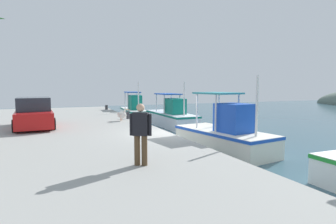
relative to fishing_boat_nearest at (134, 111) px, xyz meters
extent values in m
cube|color=#9E9E99|center=(12.86, -6.87, -0.30)|extent=(36.00, 10.00, 0.80)
cube|color=white|center=(-0.12, 0.01, -0.27)|extent=(5.61, 1.97, 0.85)
cube|color=#0F7260|center=(-0.12, 0.01, 0.07)|extent=(5.65, 2.01, 0.12)
cube|color=#0F7260|center=(0.57, -0.04, 0.80)|extent=(1.61, 1.06, 1.29)
cylinder|color=silver|center=(-1.39, -0.47, 0.90)|extent=(0.08, 0.08, 1.49)
cylinder|color=silver|center=(-1.32, 0.65, 0.90)|extent=(0.08, 0.08, 1.49)
cylinder|color=silver|center=(0.09, -0.57, 0.90)|extent=(0.08, 0.08, 1.49)
cylinder|color=silver|center=(0.17, 0.55, 0.90)|extent=(0.08, 0.08, 1.49)
cube|color=#1E4CB2|center=(-0.61, 0.04, 1.69)|extent=(2.31, 1.32, 0.08)
cylinder|color=silver|center=(1.95, -0.13, 1.38)|extent=(0.10, 0.10, 2.46)
torus|color=orange|center=(0.57, 0.50, 0.80)|extent=(0.55, 0.14, 0.54)
cube|color=white|center=(5.91, 1.14, -0.20)|extent=(6.04, 1.78, 0.99)
cube|color=#0F7260|center=(5.91, 1.14, 0.22)|extent=(6.08, 1.82, 0.12)
cube|color=#0F7260|center=(6.66, 1.14, 0.83)|extent=(1.69, 1.06, 1.08)
cylinder|color=silver|center=(4.55, 0.53, 0.96)|extent=(0.08, 0.08, 1.32)
cylinder|color=silver|center=(4.55, 1.77, 0.96)|extent=(0.08, 0.08, 1.32)
cylinder|color=silver|center=(6.18, 0.53, 0.96)|extent=(0.08, 0.08, 1.32)
cylinder|color=silver|center=(6.18, 1.76, 0.96)|extent=(0.08, 0.08, 1.32)
cube|color=#1E4CB2|center=(5.36, 1.15, 1.66)|extent=(2.45, 1.31, 0.08)
cylinder|color=silver|center=(8.17, 1.14, 1.42)|extent=(0.10, 0.10, 2.26)
torus|color=orange|center=(6.66, 1.73, 0.83)|extent=(0.54, 0.10, 0.54)
cube|color=silver|center=(14.07, 0.26, -0.22)|extent=(5.18, 2.69, 0.96)
cube|color=#1947B7|center=(14.07, 0.26, 0.18)|extent=(5.23, 2.74, 0.12)
cube|color=#1947B7|center=(14.68, 0.36, 0.88)|extent=(1.55, 1.37, 1.24)
cylinder|color=silver|center=(13.08, -0.58, 1.07)|extent=(0.08, 0.08, 1.62)
cylinder|color=silver|center=(12.87, 0.77, 1.07)|extent=(0.08, 0.08, 1.62)
cylinder|color=silver|center=(14.39, -0.38, 1.07)|extent=(0.08, 0.08, 1.62)
cylinder|color=silver|center=(14.18, 0.98, 1.07)|extent=(0.08, 0.08, 1.62)
cube|color=teal|center=(13.63, 0.20, 1.92)|extent=(2.20, 1.73, 0.08)
cylinder|color=silver|center=(15.90, 0.55, 1.47)|extent=(0.10, 0.10, 2.42)
torus|color=orange|center=(14.68, 1.01, 0.88)|extent=(0.55, 0.18, 0.54)
cylinder|color=tan|center=(7.75, -3.01, 0.21)|extent=(0.04, 0.04, 0.22)
cylinder|color=tan|center=(7.67, -2.92, 0.21)|extent=(0.04, 0.04, 0.22)
ellipsoid|color=white|center=(7.74, -2.93, 0.46)|extent=(0.69, 0.66, 0.40)
ellipsoid|color=silver|center=(7.71, -2.96, 0.52)|extent=(0.65, 0.64, 0.28)
cylinder|color=white|center=(7.89, -2.80, 0.68)|extent=(0.20, 0.19, 0.27)
sphere|color=white|center=(7.95, -2.75, 0.84)|extent=(0.23, 0.23, 0.16)
cone|color=#F2B272|center=(8.10, -2.62, 0.82)|extent=(0.27, 0.25, 0.07)
cylinder|color=#4C3823|center=(17.44, -4.79, 0.51)|extent=(0.16, 0.16, 0.83)
cylinder|color=#4C3823|center=(17.54, -4.61, 0.51)|extent=(0.16, 0.16, 0.83)
cube|color=black|center=(17.49, -4.70, 1.24)|extent=(0.41, 0.47, 0.62)
cylinder|color=black|center=(17.36, -4.92, 1.22)|extent=(0.10, 0.10, 0.59)
cylinder|color=black|center=(17.61, -4.48, 1.22)|extent=(0.10, 0.10, 0.59)
sphere|color=tan|center=(17.49, -4.70, 1.68)|extent=(0.22, 0.22, 0.22)
cylinder|color=black|center=(10.04, -8.56, 0.40)|extent=(0.61, 0.21, 0.60)
cylinder|color=black|center=(9.95, -6.86, 0.40)|extent=(0.61, 0.21, 0.60)
cylinder|color=black|center=(7.50, -8.69, 0.40)|extent=(0.61, 0.21, 0.60)
cylinder|color=black|center=(7.41, -7.00, 0.40)|extent=(0.61, 0.21, 0.60)
cube|color=#B21414|center=(8.72, -7.78, 0.61)|extent=(4.18, 1.91, 0.76)
cube|color=#262D38|center=(8.57, -7.79, 1.33)|extent=(2.28, 1.67, 0.68)
cylinder|color=#333338|center=(-0.98, -2.32, 0.31)|extent=(0.25, 0.25, 0.41)
cylinder|color=#333338|center=(6.83, -2.32, 0.34)|extent=(0.21, 0.21, 0.48)
camera|label=1|loc=(24.59, -6.86, 2.25)|focal=29.65mm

